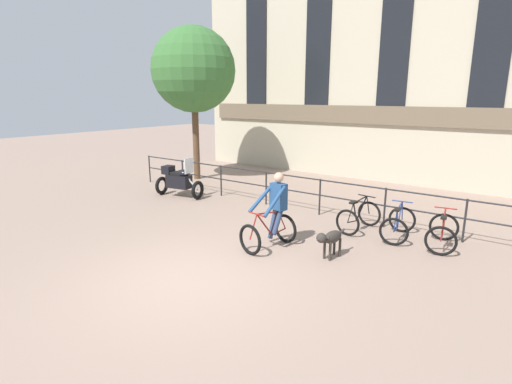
{
  "coord_description": "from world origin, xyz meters",
  "views": [
    {
      "loc": [
        5.1,
        -4.75,
        3.36
      ],
      "look_at": [
        -0.54,
        2.86,
        1.05
      ],
      "focal_mm": 28.0,
      "sensor_mm": 36.0,
      "label": 1
    }
  ],
  "objects_px": {
    "dog": "(330,238)",
    "parked_bicycle_mid_left": "(398,224)",
    "cyclist_with_bike": "(273,214)",
    "parked_bicycle_mid_right": "(442,233)",
    "parked_bicycle_near_lamp": "(359,217)",
    "parked_motorcycle": "(179,180)"
  },
  "relations": [
    {
      "from": "cyclist_with_bike",
      "to": "parked_bicycle_mid_right",
      "type": "height_order",
      "value": "cyclist_with_bike"
    },
    {
      "from": "cyclist_with_bike",
      "to": "parked_bicycle_near_lamp",
      "type": "relative_size",
      "value": 1.43
    },
    {
      "from": "cyclist_with_bike",
      "to": "parked_bicycle_mid_right",
      "type": "bearing_deg",
      "value": 46.68
    },
    {
      "from": "parked_motorcycle",
      "to": "parked_bicycle_mid_right",
      "type": "bearing_deg",
      "value": -97.42
    },
    {
      "from": "dog",
      "to": "parked_bicycle_near_lamp",
      "type": "height_order",
      "value": "parked_bicycle_near_lamp"
    },
    {
      "from": "dog",
      "to": "parked_bicycle_mid_right",
      "type": "height_order",
      "value": "parked_bicycle_mid_right"
    },
    {
      "from": "parked_motorcycle",
      "to": "parked_bicycle_near_lamp",
      "type": "distance_m",
      "value": 6.27
    },
    {
      "from": "dog",
      "to": "parked_bicycle_mid_left",
      "type": "relative_size",
      "value": 0.8
    },
    {
      "from": "dog",
      "to": "parked_bicycle_near_lamp",
      "type": "distance_m",
      "value": 2.09
    },
    {
      "from": "cyclist_with_bike",
      "to": "parked_motorcycle",
      "type": "height_order",
      "value": "cyclist_with_bike"
    },
    {
      "from": "parked_bicycle_mid_right",
      "to": "dog",
      "type": "bearing_deg",
      "value": 41.25
    },
    {
      "from": "cyclist_with_bike",
      "to": "parked_bicycle_mid_right",
      "type": "relative_size",
      "value": 1.42
    },
    {
      "from": "parked_bicycle_near_lamp",
      "to": "parked_bicycle_mid_left",
      "type": "xyz_separation_m",
      "value": [
        0.99,
        -0.0,
        0.0
      ]
    },
    {
      "from": "parked_bicycle_mid_right",
      "to": "cyclist_with_bike",
      "type": "bearing_deg",
      "value": 27.08
    },
    {
      "from": "parked_motorcycle",
      "to": "parked_bicycle_mid_right",
      "type": "height_order",
      "value": "parked_motorcycle"
    },
    {
      "from": "parked_bicycle_mid_left",
      "to": "parked_bicycle_near_lamp",
      "type": "bearing_deg",
      "value": -6.98
    },
    {
      "from": "parked_bicycle_near_lamp",
      "to": "parked_bicycle_mid_right",
      "type": "distance_m",
      "value": 1.97
    },
    {
      "from": "parked_bicycle_near_lamp",
      "to": "cyclist_with_bike",
      "type": "bearing_deg",
      "value": 71.12
    },
    {
      "from": "parked_motorcycle",
      "to": "parked_bicycle_mid_right",
      "type": "distance_m",
      "value": 8.24
    },
    {
      "from": "parked_bicycle_mid_right",
      "to": "parked_bicycle_near_lamp",
      "type": "bearing_deg",
      "value": -8.56
    },
    {
      "from": "dog",
      "to": "parked_bicycle_mid_left",
      "type": "bearing_deg",
      "value": 80.67
    },
    {
      "from": "parked_bicycle_near_lamp",
      "to": "parked_bicycle_mid_right",
      "type": "bearing_deg",
      "value": -172.08
    }
  ]
}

